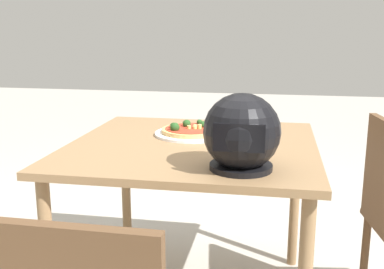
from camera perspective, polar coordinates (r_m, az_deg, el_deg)
dining_table at (r=2.04m, az=0.10°, el=-3.41°), size 1.06×1.04×0.78m
pizza_plate at (r=2.17m, az=-0.10°, el=0.11°), size 0.34×0.34×0.01m
pizza at (r=2.16m, az=-0.20°, el=0.61°), size 0.28×0.28×0.06m
motorcycle_helmet at (r=1.63m, az=6.11°, el=0.12°), size 0.27×0.27×0.27m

